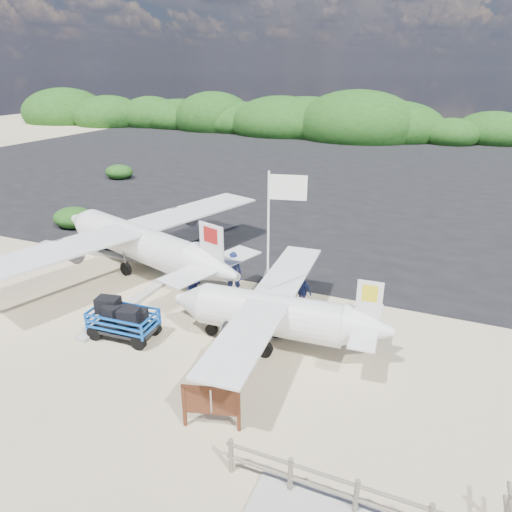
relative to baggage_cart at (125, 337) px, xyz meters
The scene contains 12 objects.
ground 3.36m from the baggage_cart, 18.48° to the left, with size 160.00×160.00×0.00m, color beige.
asphalt_apron 31.23m from the baggage_cart, 84.14° to the left, with size 90.00×50.00×0.04m, color #B2B2B2, non-canonical shape.
lagoon 6.35m from the baggage_cart, 156.16° to the left, with size 9.00×7.00×0.40m, color #B2B2B2, non-canonical shape.
vegetation_band 56.16m from the baggage_cart, 86.74° to the left, with size 124.00×8.00×4.40m, color #B2B2B2, non-canonical shape.
baggage_cart is the anchor object (origin of this frame).
flagpole 5.20m from the baggage_cart, 22.56° to the left, with size 1.22×0.51×6.12m, color white, non-canonical shape.
signboard 5.80m from the baggage_cart, 29.10° to the right, with size 1.70×0.16×1.40m, color #592D19, non-canonical shape.
crew_a 5.32m from the baggage_cart, 65.79° to the left, with size 0.71×0.46×1.94m, color #141D4E.
crew_b 3.50m from the baggage_cart, 72.89° to the left, with size 0.83×0.65×1.71m, color #141D4E.
crew_c 7.10m from the baggage_cart, 41.22° to the left, with size 0.88×0.36×1.49m, color #141D4E.
aircraft_large 26.79m from the baggage_cart, 60.59° to the left, with size 14.70×14.70×4.41m, color #B2B2B2, non-canonical shape.
aircraft_small 32.24m from the baggage_cart, 94.88° to the left, with size 8.06×8.06×2.90m, color #B2B2B2, non-canonical shape.
Camera 1 is at (6.75, -12.41, 9.11)m, focal length 32.00 mm.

